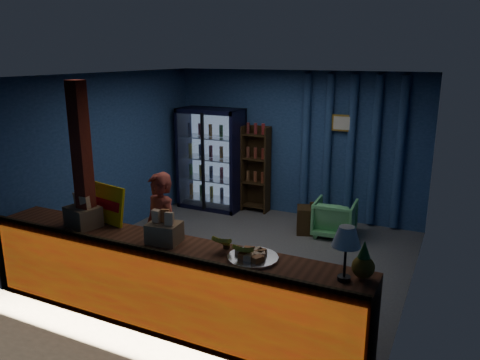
% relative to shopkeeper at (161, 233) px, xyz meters
% --- Properties ---
extents(ground, '(4.60, 4.60, 0.00)m').
position_rel_shopkeeper_xyz_m(ground, '(0.47, 1.31, -0.76)').
color(ground, '#515154').
rests_on(ground, ground).
extents(room_walls, '(4.60, 4.60, 4.60)m').
position_rel_shopkeeper_xyz_m(room_walls, '(0.47, 1.31, 0.81)').
color(room_walls, navy).
rests_on(room_walls, ground).
extents(counter, '(4.40, 0.57, 0.99)m').
position_rel_shopkeeper_xyz_m(counter, '(0.47, -0.60, -0.28)').
color(counter, brown).
rests_on(counter, ground).
extents(support_post, '(0.16, 0.16, 2.60)m').
position_rel_shopkeeper_xyz_m(support_post, '(-0.58, -0.59, 0.54)').
color(support_post, maroon).
rests_on(support_post, ground).
extents(beverage_cooler, '(1.20, 0.62, 1.90)m').
position_rel_shopkeeper_xyz_m(beverage_cooler, '(-1.08, 3.22, 0.18)').
color(beverage_cooler, black).
rests_on(beverage_cooler, ground).
extents(bottle_shelf, '(0.50, 0.28, 1.60)m').
position_rel_shopkeeper_xyz_m(bottle_shelf, '(-0.23, 3.36, 0.04)').
color(bottle_shelf, '#3A2612').
rests_on(bottle_shelf, ground).
extents(curtain_folds, '(1.74, 0.14, 2.50)m').
position_rel_shopkeeper_xyz_m(curtain_folds, '(1.47, 3.45, 0.54)').
color(curtain_folds, navy).
rests_on(curtain_folds, room_walls).
extents(framed_picture, '(0.36, 0.04, 0.28)m').
position_rel_shopkeeper_xyz_m(framed_picture, '(1.32, 3.40, 0.99)').
color(framed_picture, gold).
rests_on(framed_picture, room_walls).
extents(shopkeeper, '(0.65, 0.54, 1.51)m').
position_rel_shopkeeper_xyz_m(shopkeeper, '(0.00, 0.00, 0.00)').
color(shopkeeper, '#953628').
rests_on(shopkeeper, ground).
extents(green_chair, '(0.68, 0.70, 0.60)m').
position_rel_shopkeeper_xyz_m(green_chair, '(1.44, 2.74, -0.46)').
color(green_chair, '#62C573').
rests_on(green_chair, ground).
extents(side_table, '(0.57, 0.49, 0.53)m').
position_rel_shopkeeper_xyz_m(side_table, '(1.08, 2.68, -0.53)').
color(side_table, '#3A2612').
rests_on(side_table, ground).
extents(yellow_sign, '(0.58, 0.22, 0.45)m').
position_rel_shopkeeper_xyz_m(yellow_sign, '(-0.47, -0.38, 0.42)').
color(yellow_sign, yellow).
rests_on(yellow_sign, counter).
extents(soda_bottles, '(0.25, 0.17, 0.30)m').
position_rel_shopkeeper_xyz_m(soda_bottles, '(-0.72, -0.57, 0.31)').
color(soda_bottles, red).
rests_on(soda_bottles, counter).
extents(snack_box_left, '(0.43, 0.38, 0.39)m').
position_rel_shopkeeper_xyz_m(snack_box_left, '(-0.63, -0.60, 0.33)').
color(snack_box_left, olive).
rests_on(snack_box_left, counter).
extents(snack_box_centre, '(0.36, 0.31, 0.35)m').
position_rel_shopkeeper_xyz_m(snack_box_centre, '(0.48, -0.59, 0.32)').
color(snack_box_centre, olive).
rests_on(snack_box_centre, counter).
extents(pastry_tray, '(0.50, 0.50, 0.08)m').
position_rel_shopkeeper_xyz_m(pastry_tray, '(1.48, -0.56, 0.22)').
color(pastry_tray, silver).
rests_on(pastry_tray, counter).
extents(banana_bunches, '(0.53, 0.31, 0.18)m').
position_rel_shopkeeper_xyz_m(banana_bunches, '(1.28, -0.53, 0.28)').
color(banana_bunches, gold).
rests_on(banana_bunches, counter).
extents(table_lamp, '(0.25, 0.25, 0.50)m').
position_rel_shopkeeper_xyz_m(table_lamp, '(2.38, -0.61, 0.58)').
color(table_lamp, black).
rests_on(table_lamp, counter).
extents(pineapple, '(0.20, 0.20, 0.35)m').
position_rel_shopkeeper_xyz_m(pineapple, '(2.52, -0.51, 0.34)').
color(pineapple, olive).
rests_on(pineapple, counter).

